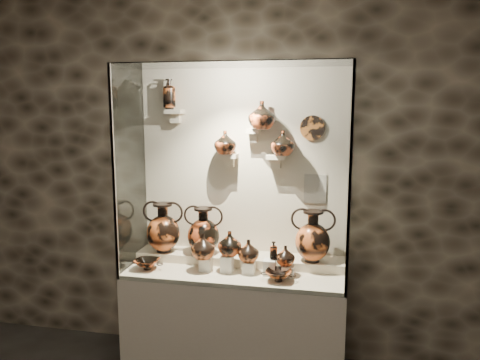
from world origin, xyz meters
name	(u,v)px	position (x,y,z in m)	size (l,w,h in m)	color
wall_back	(243,167)	(0.00, 2.50, 1.60)	(5.00, 0.02, 3.20)	black
plinth	(235,322)	(0.00, 2.18, 0.40)	(1.70, 0.60, 0.80)	beige
front_tier	(235,272)	(0.00, 2.18, 0.82)	(1.68, 0.58, 0.03)	beige
rear_tier	(239,260)	(0.00, 2.35, 0.85)	(1.70, 0.25, 0.10)	beige
back_panel	(243,167)	(0.00, 2.50, 1.60)	(1.70, 0.03, 1.60)	beige
glass_front	(226,179)	(0.00, 1.88, 1.60)	(1.70, 0.01, 1.60)	white
glass_left	(130,169)	(-0.85, 2.18, 1.60)	(0.01, 0.60, 1.60)	white
glass_right	(350,176)	(0.85, 2.18, 1.60)	(0.01, 0.60, 1.60)	white
glass_top	(234,64)	(0.00, 2.18, 2.40)	(1.70, 0.60, 0.01)	white
frame_post_left	(114,175)	(-0.84, 1.89, 1.60)	(0.02, 0.02, 1.60)	gray
frame_post_right	(350,183)	(0.84, 1.89, 1.60)	(0.02, 0.02, 1.60)	gray
pedestal_a	(206,264)	(-0.22, 2.13, 0.88)	(0.09, 0.09, 0.10)	silver
pedestal_b	(227,264)	(-0.05, 2.13, 0.90)	(0.09, 0.09, 0.13)	silver
pedestal_c	(249,268)	(0.12, 2.13, 0.88)	(0.09, 0.09, 0.09)	silver
pedestal_d	(270,267)	(0.28, 2.13, 0.89)	(0.09, 0.09, 0.12)	silver
pedestal_e	(288,271)	(0.42, 2.13, 0.87)	(0.09, 0.09, 0.08)	silver
bracket_ul	(175,112)	(-0.55, 2.42, 2.05)	(0.14, 0.12, 0.04)	beige
bracket_ca	(229,156)	(-0.10, 2.42, 1.70)	(0.14, 0.12, 0.04)	beige
bracket_cb	(253,131)	(0.10, 2.42, 1.90)	(0.10, 0.12, 0.04)	beige
bracket_cc	(276,157)	(0.28, 2.42, 1.70)	(0.14, 0.12, 0.04)	beige
amphora_left	(163,227)	(-0.63, 2.30, 1.11)	(0.33, 0.33, 0.41)	#BD5524
amphora_mid	(203,231)	(-0.29, 2.31, 1.10)	(0.31, 0.31, 0.39)	#C44D22
amphora_right	(313,236)	(0.59, 2.31, 1.10)	(0.33, 0.33, 0.41)	#BD5524
jug_a	(203,246)	(-0.24, 2.11, 1.03)	(0.19, 0.19, 0.20)	#BD5524
jug_b	(230,243)	(-0.03, 2.15, 1.06)	(0.18, 0.18, 0.19)	#C44D22
jug_c	(248,251)	(0.11, 2.15, 1.01)	(0.16, 0.16, 0.17)	#BD5524
jug_e	(285,256)	(0.40, 2.15, 0.99)	(0.15, 0.15, 0.15)	#BD5524
lekythos_small	(274,249)	(0.31, 2.15, 1.03)	(0.07, 0.07, 0.16)	#C44D22
kylix_left	(147,263)	(-0.68, 2.06, 0.88)	(0.25, 0.21, 0.10)	#C44D22
kylix_right	(278,274)	(0.36, 2.02, 0.88)	(0.25, 0.21, 0.10)	#BD5524
lekythos_tall	(169,92)	(-0.59, 2.42, 2.20)	(0.11, 0.11, 0.27)	#BD5524
ovoid_vase_a	(225,142)	(-0.12, 2.38, 1.81)	(0.18, 0.18, 0.19)	#C44D22
ovoid_vase_b	(262,115)	(0.17, 2.37, 2.03)	(0.21, 0.21, 0.22)	#C44D22
ovoid_vase_c	(283,143)	(0.34, 2.38, 1.81)	(0.18, 0.18, 0.19)	#C44D22
wall_plate	(313,128)	(0.56, 2.47, 1.93)	(0.19, 0.19, 0.02)	#B46023
info_placard	(315,189)	(0.59, 2.47, 1.44)	(0.18, 0.01, 0.23)	beige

